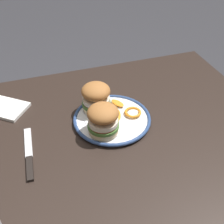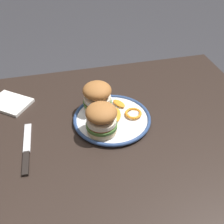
{
  "view_description": "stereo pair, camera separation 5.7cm",
  "coord_description": "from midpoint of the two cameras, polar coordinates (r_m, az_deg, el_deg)",
  "views": [
    {
      "loc": [
        0.16,
        0.65,
        1.38
      ],
      "look_at": [
        -0.06,
        -0.04,
        0.78
      ],
      "focal_mm": 44.74,
      "sensor_mm": 36.0,
      "label": 1
    },
    {
      "loc": [
        0.11,
        0.67,
        1.38
      ],
      "look_at": [
        -0.06,
        -0.04,
        0.78
      ],
      "focal_mm": 44.74,
      "sensor_mm": 36.0,
      "label": 2
    }
  ],
  "objects": [
    {
      "name": "sandwich_half_left",
      "position": [
        0.88,
        -0.3,
        -1.34
      ],
      "size": [
        0.11,
        0.11,
        0.1
      ],
      "color": "beige",
      "rests_on": "dinner_plate"
    },
    {
      "name": "table_knife",
      "position": [
        0.89,
        -15.3,
        -7.86
      ],
      "size": [
        0.03,
        0.22,
        0.01
      ],
      "color": "silver",
      "rests_on": "dining_table"
    },
    {
      "name": "dining_table",
      "position": [
        1.01,
        -1.34,
        -8.55
      ],
      "size": [
        1.22,
        0.82,
        0.74
      ],
      "color": "black",
      "rests_on": "ground"
    },
    {
      "name": "orange_peel_strip_short",
      "position": [
        0.96,
        2.66,
        -0.53
      ],
      "size": [
        0.04,
        0.08,
        0.01
      ],
      "color": "orange",
      "rests_on": "dinner_plate"
    },
    {
      "name": "dinner_plate",
      "position": [
        0.96,
        1.7,
        -1.45
      ],
      "size": [
        0.27,
        0.27,
        0.02
      ],
      "color": "white",
      "rests_on": "dining_table"
    },
    {
      "name": "folded_napkin",
      "position": [
        1.1,
        -18.75,
        1.69
      ],
      "size": [
        0.18,
        0.17,
        0.01
      ],
      "primitive_type": "cube",
      "rotation": [
        0.0,
        0.0,
        2.48
      ],
      "color": "white",
      "rests_on": "dining_table"
    },
    {
      "name": "orange_peel_strip_long",
      "position": [
        1.01,
        3.06,
        1.73
      ],
      "size": [
        0.05,
        0.06,
        0.01
      ],
      "color": "orange",
      "rests_on": "dinner_plate"
    },
    {
      "name": "orange_peel_curled",
      "position": [
        0.97,
        6.05,
        -0.33
      ],
      "size": [
        0.08,
        0.08,
        0.01
      ],
      "color": "orange",
      "rests_on": "dinner_plate"
    },
    {
      "name": "sandwich_half_right",
      "position": [
        0.97,
        -1.35,
        3.25
      ],
      "size": [
        0.12,
        0.12,
        0.1
      ],
      "color": "beige",
      "rests_on": "dinner_plate"
    }
  ]
}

